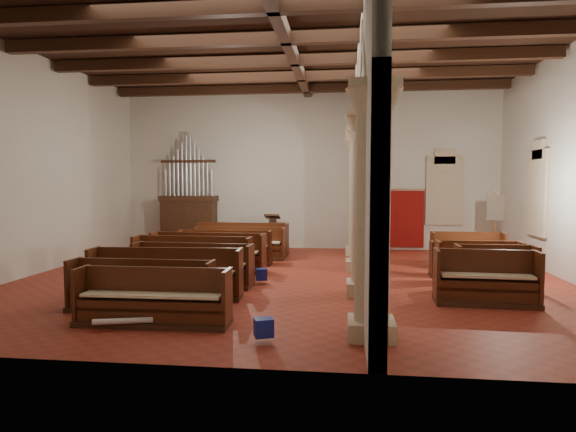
% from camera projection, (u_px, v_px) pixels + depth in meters
% --- Properties ---
extents(floor, '(14.00, 14.00, 0.00)m').
position_uv_depth(floor, '(291.00, 279.00, 12.43)').
color(floor, maroon).
rests_on(floor, ground).
extents(ceiling, '(14.00, 14.00, 0.00)m').
position_uv_depth(ceiling, '(291.00, 42.00, 12.01)').
color(ceiling, black).
rests_on(ceiling, wall_back).
extents(wall_back, '(14.00, 0.02, 6.00)m').
position_uv_depth(wall_back, '(308.00, 169.00, 18.17)').
color(wall_back, silver).
rests_on(wall_back, floor).
extents(wall_front, '(14.00, 0.02, 6.00)m').
position_uv_depth(wall_front, '(241.00, 144.00, 6.27)').
color(wall_front, silver).
rests_on(wall_front, floor).
extents(wall_left, '(0.02, 12.00, 6.00)m').
position_uv_depth(wall_left, '(34.00, 164.00, 13.02)').
color(wall_left, silver).
rests_on(wall_left, floor).
extents(ceiling_beams, '(13.80, 11.80, 0.30)m').
position_uv_depth(ceiling_beams, '(291.00, 50.00, 12.02)').
color(ceiling_beams, '#3B2113').
rests_on(ceiling_beams, wall_back).
extents(arcade, '(0.90, 11.90, 6.00)m').
position_uv_depth(arcade, '(362.00, 140.00, 11.98)').
color(arcade, beige).
rests_on(arcade, floor).
extents(window_right_b, '(0.03, 1.00, 2.20)m').
position_uv_depth(window_right_b, '(539.00, 193.00, 13.96)').
color(window_right_b, '#347661').
rests_on(window_right_b, wall_right).
extents(window_back, '(1.00, 0.03, 2.20)m').
position_uv_depth(window_back, '(444.00, 191.00, 17.63)').
color(window_back, '#347661').
rests_on(window_back, wall_back).
extents(pipe_organ, '(2.10, 0.85, 4.40)m').
position_uv_depth(pipe_organ, '(189.00, 212.00, 18.30)').
color(pipe_organ, '#3B2113').
rests_on(pipe_organ, floor).
extents(lectern, '(0.57, 0.58, 1.35)m').
position_uv_depth(lectern, '(273.00, 235.00, 17.97)').
color(lectern, '#3D2B13').
rests_on(lectern, floor).
extents(dossal_curtain, '(1.80, 0.07, 2.17)m').
position_uv_depth(dossal_curtain, '(402.00, 219.00, 17.82)').
color(dossal_curtain, maroon).
rests_on(dossal_curtain, floor).
extents(processional_banner, '(0.52, 0.66, 2.28)m').
position_uv_depth(processional_banner, '(495.00, 237.00, 15.27)').
color(processional_banner, '#3B2113').
rests_on(processional_banner, floor).
extents(hymnal_box_a, '(0.35, 0.32, 0.29)m').
position_uv_depth(hymnal_box_a, '(264.00, 327.00, 7.50)').
color(hymnal_box_a, navy).
rests_on(hymnal_box_a, floor).
extents(hymnal_box_b, '(0.36, 0.30, 0.35)m').
position_uv_depth(hymnal_box_b, '(194.00, 297.00, 9.35)').
color(hymnal_box_b, '#161D9B').
rests_on(hymnal_box_b, floor).
extents(hymnal_box_c, '(0.32, 0.28, 0.28)m').
position_uv_depth(hymnal_box_c, '(262.00, 274.00, 11.86)').
color(hymnal_box_c, '#163D97').
rests_on(hymnal_box_c, floor).
extents(tube_heater_a, '(0.98, 0.35, 0.10)m').
position_uv_depth(tube_heater_a, '(123.00, 321.00, 8.15)').
color(tube_heater_a, white).
rests_on(tube_heater_a, floor).
extents(tube_heater_b, '(0.99, 0.17, 0.10)m').
position_uv_depth(tube_heater_b, '(173.00, 310.00, 8.81)').
color(tube_heater_b, white).
rests_on(tube_heater_b, floor).
extents(nave_pew_0, '(2.73, 0.70, 1.00)m').
position_uv_depth(nave_pew_0, '(153.00, 306.00, 8.45)').
color(nave_pew_0, '#3B2113').
rests_on(nave_pew_0, floor).
extents(nave_pew_1, '(2.87, 0.69, 1.00)m').
position_uv_depth(nave_pew_1, '(141.00, 294.00, 9.36)').
color(nave_pew_1, '#3B2113').
rests_on(nave_pew_1, floor).
extents(nave_pew_2, '(3.33, 0.90, 1.08)m').
position_uv_depth(nave_pew_2, '(166.00, 282.00, 10.41)').
color(nave_pew_2, '#3B2113').
rests_on(nave_pew_2, floor).
extents(nave_pew_3, '(2.97, 0.84, 1.03)m').
position_uv_depth(nave_pew_3, '(193.00, 272.00, 11.62)').
color(nave_pew_3, '#3B2113').
rests_on(nave_pew_3, floor).
extents(nave_pew_4, '(3.18, 0.79, 1.07)m').
position_uv_depth(nave_pew_4, '(192.00, 264.00, 12.76)').
color(nave_pew_4, '#3B2113').
rests_on(nave_pew_4, floor).
extents(nave_pew_5, '(3.28, 0.90, 1.09)m').
position_uv_depth(nave_pew_5, '(208.00, 259.00, 13.52)').
color(nave_pew_5, '#3B2113').
rests_on(nave_pew_5, floor).
extents(nave_pew_6, '(2.89, 0.82, 1.04)m').
position_uv_depth(nave_pew_6, '(225.00, 253.00, 14.70)').
color(nave_pew_6, '#3B2113').
rests_on(nave_pew_6, floor).
extents(nave_pew_7, '(2.95, 0.70, 1.05)m').
position_uv_depth(nave_pew_7, '(240.00, 249.00, 15.71)').
color(nave_pew_7, '#3B2113').
rests_on(nave_pew_7, floor).
extents(nave_pew_8, '(3.13, 0.81, 1.11)m').
position_uv_depth(nave_pew_8, '(243.00, 244.00, 16.61)').
color(nave_pew_8, '#3B2113').
rests_on(nave_pew_8, floor).
extents(aisle_pew_0, '(2.07, 0.85, 1.12)m').
position_uv_depth(aisle_pew_0, '(486.00, 286.00, 9.87)').
color(aisle_pew_0, '#3B2113').
rests_on(aisle_pew_0, floor).
extents(aisle_pew_1, '(1.78, 0.72, 1.06)m').
position_uv_depth(aisle_pew_1, '(495.00, 276.00, 11.06)').
color(aisle_pew_1, '#3B2113').
rests_on(aisle_pew_1, floor).
extents(aisle_pew_2, '(2.02, 0.71, 1.06)m').
position_uv_depth(aisle_pew_2, '(478.00, 270.00, 11.86)').
color(aisle_pew_2, '#3B2113').
rests_on(aisle_pew_2, floor).
extents(aisle_pew_3, '(1.72, 0.67, 0.95)m').
position_uv_depth(aisle_pew_3, '(463.00, 265.00, 12.71)').
color(aisle_pew_3, '#3B2113').
rests_on(aisle_pew_3, floor).
extents(aisle_pew_4, '(2.02, 0.75, 1.07)m').
position_uv_depth(aisle_pew_4, '(467.00, 257.00, 13.90)').
color(aisle_pew_4, '#3B2113').
rests_on(aisle_pew_4, floor).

